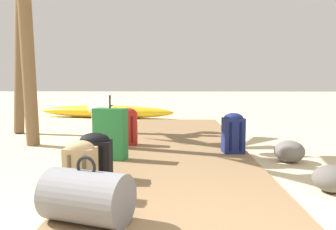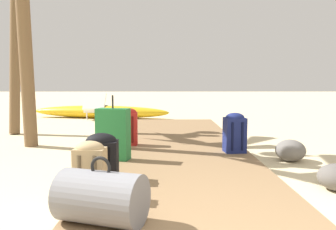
{
  "view_description": "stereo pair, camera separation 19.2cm",
  "coord_description": "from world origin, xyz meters",
  "px_view_note": "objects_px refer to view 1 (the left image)",
  "views": [
    {
      "loc": [
        -0.03,
        -1.54,
        1.13
      ],
      "look_at": [
        -0.17,
        4.29,
        0.55
      ],
      "focal_mm": 37.25,
      "sensor_mm": 36.0,
      "label": 1
    },
    {
      "loc": [
        -0.22,
        -1.54,
        1.13
      ],
      "look_at": [
        -0.17,
        4.29,
        0.55
      ],
      "focal_mm": 37.25,
      "sensor_mm": 36.0,
      "label": 2
    }
  ],
  "objects_px": {
    "backpack_black": "(95,155)",
    "backpack_red": "(128,126)",
    "backpack_navy": "(233,132)",
    "suitcase_green": "(110,134)",
    "duffel_bag_grey": "(87,197)",
    "kayak": "(106,112)",
    "backpack_tan": "(80,168)",
    "lounge_chair": "(103,107)"
  },
  "relations": [
    {
      "from": "backpack_black",
      "to": "backpack_red",
      "type": "xyz_separation_m",
      "value": [
        0.07,
        2.01,
        0.05
      ]
    },
    {
      "from": "backpack_black",
      "to": "backpack_navy",
      "type": "distance_m",
      "value": 2.21
    },
    {
      "from": "backpack_black",
      "to": "suitcase_green",
      "type": "relative_size",
      "value": 0.59
    },
    {
      "from": "duffel_bag_grey",
      "to": "kayak",
      "type": "xyz_separation_m",
      "value": [
        -1.47,
        7.94,
        -0.09
      ]
    },
    {
      "from": "suitcase_green",
      "to": "backpack_navy",
      "type": "distance_m",
      "value": 1.77
    },
    {
      "from": "backpack_tan",
      "to": "lounge_chair",
      "type": "relative_size",
      "value": 0.34
    },
    {
      "from": "backpack_red",
      "to": "kayak",
      "type": "bearing_deg",
      "value": 105.61
    },
    {
      "from": "duffel_bag_grey",
      "to": "suitcase_green",
      "type": "relative_size",
      "value": 0.84
    },
    {
      "from": "suitcase_green",
      "to": "kayak",
      "type": "bearing_deg",
      "value": 102.11
    },
    {
      "from": "suitcase_green",
      "to": "lounge_chair",
      "type": "xyz_separation_m",
      "value": [
        -1.3,
        5.75,
        -0.09
      ]
    },
    {
      "from": "suitcase_green",
      "to": "backpack_navy",
      "type": "relative_size",
      "value": 1.47
    },
    {
      "from": "backpack_navy",
      "to": "kayak",
      "type": "distance_m",
      "value": 6.15
    },
    {
      "from": "backpack_black",
      "to": "backpack_red",
      "type": "relative_size",
      "value": 0.83
    },
    {
      "from": "backpack_black",
      "to": "kayak",
      "type": "xyz_separation_m",
      "value": [
        -1.27,
        6.81,
        -0.16
      ]
    },
    {
      "from": "backpack_black",
      "to": "lounge_chair",
      "type": "distance_m",
      "value": 6.85
    },
    {
      "from": "backpack_red",
      "to": "backpack_black",
      "type": "bearing_deg",
      "value": -91.98
    },
    {
      "from": "backpack_black",
      "to": "kayak",
      "type": "distance_m",
      "value": 6.93
    },
    {
      "from": "suitcase_green",
      "to": "backpack_black",
      "type": "bearing_deg",
      "value": -88.84
    },
    {
      "from": "duffel_bag_grey",
      "to": "backpack_tan",
      "type": "bearing_deg",
      "value": 109.82
    },
    {
      "from": "kayak",
      "to": "suitcase_green",
      "type": "bearing_deg",
      "value": -77.89
    },
    {
      "from": "backpack_red",
      "to": "lounge_chair",
      "type": "bearing_deg",
      "value": 106.45
    },
    {
      "from": "lounge_chair",
      "to": "kayak",
      "type": "bearing_deg",
      "value": 60.66
    },
    {
      "from": "backpack_tan",
      "to": "kayak",
      "type": "xyz_separation_m",
      "value": [
        -1.28,
        7.39,
        -0.17
      ]
    },
    {
      "from": "backpack_tan",
      "to": "backpack_black",
      "type": "relative_size",
      "value": 1.04
    },
    {
      "from": "backpack_black",
      "to": "kayak",
      "type": "relative_size",
      "value": 0.12
    },
    {
      "from": "duffel_bag_grey",
      "to": "backpack_red",
      "type": "relative_size",
      "value": 1.19
    },
    {
      "from": "kayak",
      "to": "lounge_chair",
      "type": "bearing_deg",
      "value": -119.34
    },
    {
      "from": "backpack_navy",
      "to": "lounge_chair",
      "type": "distance_m",
      "value": 6.09
    },
    {
      "from": "backpack_tan",
      "to": "backpack_red",
      "type": "xyz_separation_m",
      "value": [
        0.07,
        2.58,
        0.04
      ]
    },
    {
      "from": "duffel_bag_grey",
      "to": "backpack_red",
      "type": "xyz_separation_m",
      "value": [
        -0.13,
        3.13,
        0.12
      ]
    },
    {
      "from": "backpack_tan",
      "to": "backpack_black",
      "type": "xyz_separation_m",
      "value": [
        -0.0,
        0.58,
        -0.01
      ]
    },
    {
      "from": "backpack_red",
      "to": "suitcase_green",
      "type": "bearing_deg",
      "value": -94.94
    },
    {
      "from": "backpack_navy",
      "to": "kayak",
      "type": "height_order",
      "value": "backpack_navy"
    },
    {
      "from": "lounge_chair",
      "to": "duffel_bag_grey",
      "type": "bearing_deg",
      "value": -79.01
    },
    {
      "from": "backpack_navy",
      "to": "backpack_red",
      "type": "bearing_deg",
      "value": 160.33
    },
    {
      "from": "duffel_bag_grey",
      "to": "backpack_navy",
      "type": "height_order",
      "value": "backpack_navy"
    },
    {
      "from": "lounge_chair",
      "to": "kayak",
      "type": "height_order",
      "value": "lounge_chair"
    },
    {
      "from": "suitcase_green",
      "to": "backpack_navy",
      "type": "xyz_separation_m",
      "value": [
        1.71,
        0.45,
        -0.04
      ]
    },
    {
      "from": "kayak",
      "to": "backpack_red",
      "type": "bearing_deg",
      "value": -74.39
    },
    {
      "from": "lounge_chair",
      "to": "backpack_navy",
      "type": "bearing_deg",
      "value": -60.36
    },
    {
      "from": "lounge_chair",
      "to": "suitcase_green",
      "type": "bearing_deg",
      "value": -77.22
    },
    {
      "from": "backpack_tan",
      "to": "kayak",
      "type": "distance_m",
      "value": 7.5
    }
  ]
}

